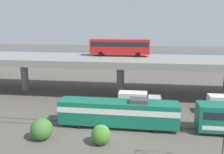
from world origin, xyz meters
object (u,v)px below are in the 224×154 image
parked_car_4 (181,61)px  parked_car_5 (200,60)px  train_locomotive (112,111)px  parked_car_2 (44,56)px  parked_car_0 (132,57)px  parked_car_1 (43,55)px  parked_car_7 (93,59)px  transit_bus_on_overpass (120,46)px  service_truck_west (138,101)px  parked_car_6 (107,57)px

parked_car_4 → parked_car_5: (5.85, 1.15, -0.00)m
train_locomotive → parked_car_2: (-32.30, 51.93, 0.19)m
parked_car_0 → parked_car_1: same height
parked_car_4 → parked_car_7: 29.10m
parked_car_4 → train_locomotive: bearing=-108.1°
transit_bus_on_overpass → parked_car_7: bearing=112.4°
train_locomotive → parked_car_1: size_ratio=3.70×
train_locomotive → parked_car_0: 53.63m
service_truck_west → parked_car_7: parked_car_7 is taller
parked_car_1 → transit_bus_on_overpass: bearing=132.0°
parked_car_1 → parked_car_6: same height
train_locomotive → parked_car_0: bearing=-89.4°
parked_car_2 → parked_car_4: same height
service_truck_west → parked_car_1: size_ratio=1.45×
transit_bus_on_overpass → parked_car_4: bearing=61.1°
parked_car_4 → parked_car_7: (-29.10, 0.28, -0.00)m
transit_bus_on_overpass → service_truck_west: bearing=-69.0°
service_truck_west → parked_car_2: parked_car_2 is taller
parked_car_1 → parked_car_2: (1.00, -2.04, -0.00)m
parked_car_2 → parked_car_7: bearing=-10.6°
parked_car_6 → parked_car_2: bearing=4.5°
transit_bus_on_overpass → train_locomotive: bearing=-87.0°
parked_car_4 → parked_car_6: same height
service_truck_west → parked_car_1: parked_car_1 is taller
transit_bus_on_overpass → parked_car_4: (16.61, 30.06, -7.13)m
parked_car_6 → parked_car_7: 6.62m
parked_car_1 → parked_car_4: (48.98, -5.87, -0.00)m
parked_car_0 → parked_car_2: size_ratio=0.99×
parked_car_0 → parked_car_4: size_ratio=0.91×
service_truck_west → parked_car_5: bearing=66.7°
service_truck_west → parked_car_4: bearing=73.3°
parked_car_0 → transit_bus_on_overpass: bearing=89.4°
transit_bus_on_overpass → parked_car_5: (22.46, 31.21, -7.13)m
train_locomotive → parked_car_2: 61.16m
parked_car_4 → transit_bus_on_overpass: bearing=-118.9°
parked_car_1 → parked_car_7: 20.65m
parked_car_7 → parked_car_5: bearing=1.4°
parked_car_1 → parked_car_5: 55.03m
train_locomotive → transit_bus_on_overpass: 19.49m
parked_car_4 → parked_car_7: same height
parked_car_4 → parked_car_0: bearing=161.2°
transit_bus_on_overpass → service_truck_west: size_ratio=1.76×
service_truck_west → parked_car_7: bearing=112.0°
parked_car_4 → parked_car_5: 5.96m
train_locomotive → parked_car_4: (15.68, 48.10, 0.19)m
parked_car_2 → service_truck_west: bearing=-51.6°
transit_bus_on_overpass → parked_car_7: 33.58m
parked_car_4 → parked_car_2: bearing=175.4°
parked_car_1 → parked_car_7: bearing=164.3°
transit_bus_on_overpass → parked_car_1: (-32.37, 35.94, -7.13)m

